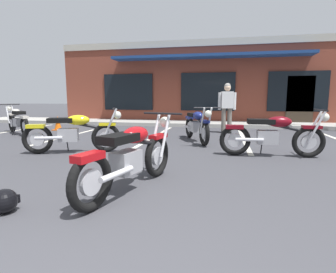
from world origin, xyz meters
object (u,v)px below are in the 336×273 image
motorcycle_black_cruiser (73,132)px  motorcycle_red_sportbike (196,125)px  traffic_cone (58,123)px  person_in_shorts_foreground (227,105)px  helmet_on_pavement (5,201)px  motorcycle_green_cafe_racer (273,134)px  motorcycle_blue_standard (17,120)px  motorcycle_foreground_classic (131,156)px

motorcycle_black_cruiser → motorcycle_red_sportbike: bearing=39.8°
motorcycle_black_cruiser → traffic_cone: (-2.79, 3.58, -0.20)m
person_in_shorts_foreground → helmet_on_pavement: 7.41m
motorcycle_green_cafe_racer → helmet_on_pavement: (-3.22, -3.45, -0.33)m
motorcycle_black_cruiser → motorcycle_green_cafe_racer: same height
traffic_cone → motorcycle_blue_standard: bearing=-117.2°
motorcycle_blue_standard → traffic_cone: size_ratio=3.44×
helmet_on_pavement → traffic_cone: traffic_cone is taller
motorcycle_green_cafe_racer → helmet_on_pavement: bearing=-133.0°
motorcycle_foreground_classic → person_in_shorts_foreground: (1.26, 6.04, 0.49)m
motorcycle_foreground_classic → motorcycle_green_cafe_racer: 3.30m
motorcycle_blue_standard → helmet_on_pavement: motorcycle_blue_standard is taller
motorcycle_foreground_classic → helmet_on_pavement: 1.46m
motorcycle_black_cruiser → motorcycle_blue_standard: size_ratio=1.11×
motorcycle_black_cruiser → traffic_cone: motorcycle_black_cruiser is taller
motorcycle_foreground_classic → motorcycle_green_cafe_racer: (2.15, 2.50, 0.00)m
motorcycle_foreground_classic → helmet_on_pavement: bearing=-138.6°
motorcycle_red_sportbike → helmet_on_pavement: motorcycle_red_sportbike is taller
motorcycle_black_cruiser → person_in_shorts_foreground: (3.30, 4.04, 0.49)m
motorcycle_black_cruiser → person_in_shorts_foreground: size_ratio=1.21×
motorcycle_foreground_classic → motorcycle_blue_standard: bearing=141.5°
motorcycle_blue_standard → motorcycle_green_cafe_racer: bearing=-13.7°
person_in_shorts_foreground → traffic_cone: size_ratio=3.16×
helmet_on_pavement → traffic_cone: (-3.76, 6.53, 0.13)m
motorcycle_green_cafe_racer → helmet_on_pavement: motorcycle_green_cafe_racer is taller
motorcycle_blue_standard → person_in_shorts_foreground: person_in_shorts_foreground is taller
motorcycle_red_sportbike → traffic_cone: bearing=163.9°
motorcycle_black_cruiser → traffic_cone: bearing=127.9°
motorcycle_red_sportbike → motorcycle_black_cruiser: same height
person_in_shorts_foreground → helmet_on_pavement: bearing=-108.4°
motorcycle_red_sportbike → motorcycle_black_cruiser: (-2.48, -2.06, 0.00)m
motorcycle_red_sportbike → helmet_on_pavement: (-1.51, -5.01, -0.33)m
motorcycle_green_cafe_racer → helmet_on_pavement: size_ratio=8.11×
motorcycle_foreground_classic → motorcycle_red_sportbike: size_ratio=1.03×
helmet_on_pavement → traffic_cone: 7.54m
motorcycle_red_sportbike → traffic_cone: motorcycle_red_sportbike is taller
motorcycle_foreground_classic → person_in_shorts_foreground: bearing=78.2°
motorcycle_foreground_classic → person_in_shorts_foreground: 6.19m
motorcycle_blue_standard → person_in_shorts_foreground: 6.95m
motorcycle_red_sportbike → motorcycle_green_cafe_racer: (1.71, -1.57, 0.00)m
motorcycle_black_cruiser → traffic_cone: 4.55m
motorcycle_green_cafe_racer → person_in_shorts_foreground: person_in_shorts_foreground is taller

